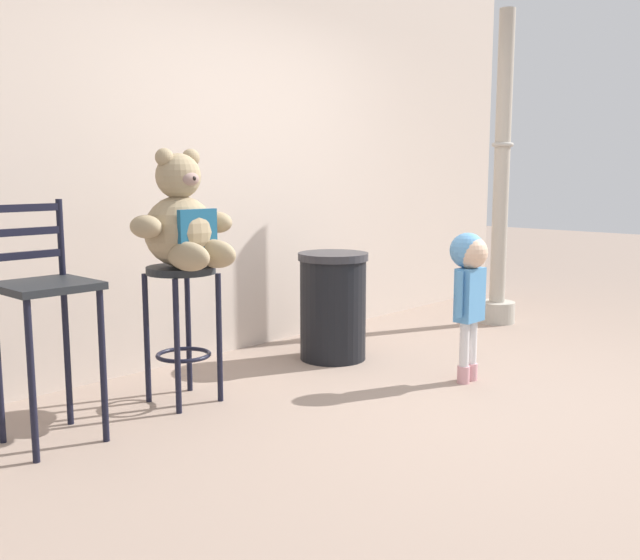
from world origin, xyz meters
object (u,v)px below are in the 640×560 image
child_walking (469,274)px  trash_bin (333,306)px  bar_stool_with_teddy (182,306)px  lamppost (500,205)px  bar_chair_empty (44,301)px  teddy_bear (183,224)px

child_walking → trash_bin: size_ratio=1.25×
bar_stool_with_teddy → child_walking: child_walking is taller
bar_stool_with_teddy → lamppost: lamppost is taller
trash_bin → bar_chair_empty: 2.09m
teddy_bear → lamppost: size_ratio=0.25×
bar_stool_with_teddy → bar_chair_empty: size_ratio=0.67×
child_walking → lamppost: bearing=37.0°
child_walking → trash_bin: 1.03m
lamppost → child_walking: bearing=-156.3°
bar_stool_with_teddy → trash_bin: 1.28m
bar_stool_with_teddy → child_walking: bearing=-33.8°
lamppost → bar_chair_empty: 3.95m
bar_stool_with_teddy → teddy_bear: teddy_bear is taller
trash_bin → lamppost: bearing=-6.7°
bar_stool_with_teddy → bar_chair_empty: 0.81m
child_walking → lamppost: size_ratio=0.35×
teddy_bear → bar_stool_with_teddy: bearing=90.0°
teddy_bear → bar_chair_empty: bearing=179.1°
teddy_bear → child_walking: size_ratio=0.69×
bar_chair_empty → bar_stool_with_teddy: bearing=1.3°
bar_stool_with_teddy → child_walking: 1.72m
bar_stool_with_teddy → teddy_bear: size_ratio=1.20×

